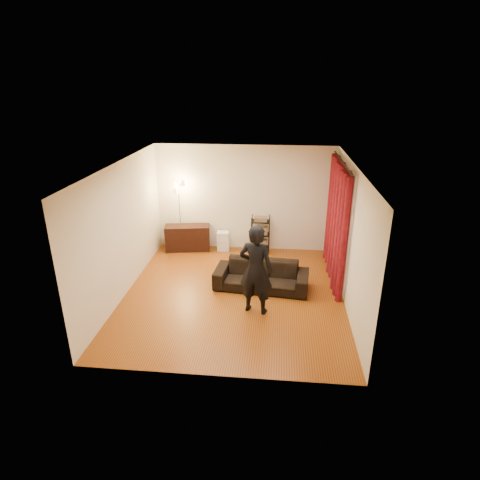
# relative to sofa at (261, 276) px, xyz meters

# --- Properties ---
(floor) EXTENTS (5.00, 5.00, 0.00)m
(floor) POSITION_rel_sofa_xyz_m (-0.55, -0.33, -0.29)
(floor) COLOR #904D0F
(floor) RESTS_ON ground
(ceiling) EXTENTS (5.00, 5.00, 0.00)m
(ceiling) POSITION_rel_sofa_xyz_m (-0.55, -0.33, 2.41)
(ceiling) COLOR white
(ceiling) RESTS_ON ground
(wall_back) EXTENTS (5.00, 0.00, 5.00)m
(wall_back) POSITION_rel_sofa_xyz_m (-0.55, 2.17, 1.06)
(wall_back) COLOR beige
(wall_back) RESTS_ON ground
(wall_front) EXTENTS (5.00, 0.00, 5.00)m
(wall_front) POSITION_rel_sofa_xyz_m (-0.55, -2.83, 1.06)
(wall_front) COLOR beige
(wall_front) RESTS_ON ground
(wall_left) EXTENTS (0.00, 5.00, 5.00)m
(wall_left) POSITION_rel_sofa_xyz_m (-2.80, -0.33, 1.06)
(wall_left) COLOR beige
(wall_left) RESTS_ON ground
(wall_right) EXTENTS (0.00, 5.00, 5.00)m
(wall_right) POSITION_rel_sofa_xyz_m (1.70, -0.33, 1.06)
(wall_right) COLOR beige
(wall_right) RESTS_ON ground
(curtain_rod) EXTENTS (0.04, 2.65, 0.04)m
(curtain_rod) POSITION_rel_sofa_xyz_m (1.60, 0.80, 2.29)
(curtain_rod) COLOR black
(curtain_rod) RESTS_ON wall_right
(curtain) EXTENTS (0.22, 2.65, 2.55)m
(curtain) POSITION_rel_sofa_xyz_m (1.58, 0.80, 0.99)
(curtain) COLOR maroon
(curtain) RESTS_ON ground
(sofa) EXTENTS (2.05, 0.96, 0.58)m
(sofa) POSITION_rel_sofa_xyz_m (0.00, 0.00, 0.00)
(sofa) COLOR black
(sofa) RESTS_ON ground
(person) EXTENTS (0.73, 0.56, 1.77)m
(person) POSITION_rel_sofa_xyz_m (-0.07, -0.93, 0.59)
(person) COLOR black
(person) RESTS_ON ground
(media_cabinet) EXTENTS (1.19, 0.60, 0.66)m
(media_cabinet) POSITION_rel_sofa_xyz_m (-2.02, 1.90, 0.04)
(media_cabinet) COLOR black
(media_cabinet) RESTS_ON ground
(storage_boxes) EXTENTS (0.31, 0.25, 0.51)m
(storage_boxes) POSITION_rel_sofa_xyz_m (-1.08, 1.93, -0.03)
(storage_boxes) COLOR silver
(storage_boxes) RESTS_ON ground
(wire_shelf) EXTENTS (0.45, 0.32, 0.97)m
(wire_shelf) POSITION_rel_sofa_xyz_m (-0.12, 1.92, 0.20)
(wire_shelf) COLOR black
(wire_shelf) RESTS_ON ground
(floor_lamp) EXTENTS (0.41, 0.41, 1.84)m
(floor_lamp) POSITION_rel_sofa_xyz_m (-2.16, 1.80, 0.63)
(floor_lamp) COLOR silver
(floor_lamp) RESTS_ON ground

